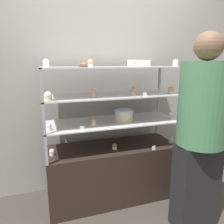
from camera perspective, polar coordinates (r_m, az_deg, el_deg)
ground_plane at (r=2.67m, az=0.00°, el=-21.08°), size 20.00×20.00×0.00m
back_wall at (r=2.60m, az=-2.77°, el=8.67°), size 8.00×0.05×2.60m
display_base at (r=2.51m, az=0.00°, el=-15.35°), size 1.39×0.50×0.61m
display_riser_lower at (r=2.30m, az=0.00°, el=-2.77°), size 1.39×0.50×0.28m
display_riser_middle at (r=2.24m, az=0.00°, el=4.18°), size 1.39×0.50×0.28m
display_riser_upper at (r=2.21m, az=0.00°, el=11.40°), size 1.39×0.50×0.28m
layer_cake_centerpiece at (r=2.32m, az=3.13°, el=-0.77°), size 0.20×0.20×0.11m
sheet_cake_frosted at (r=2.31m, az=6.98°, el=12.57°), size 0.19×0.15×0.06m
cupcake_0 at (r=2.23m, az=-15.42°, el=-10.10°), size 0.05×0.05×0.07m
cupcake_1 at (r=2.29m, az=0.61°, el=-8.95°), size 0.05×0.05×0.07m
cupcake_2 at (r=2.54m, az=15.07°, el=-7.15°), size 0.05×0.05×0.07m
price_tag_0 at (r=2.32m, az=10.85°, el=-9.22°), size 0.04×0.00×0.04m
cupcake_3 at (r=2.06m, az=-16.16°, el=-3.77°), size 0.05×0.05×0.06m
cupcake_4 at (r=2.13m, az=-4.81°, el=-2.75°), size 0.05×0.05×0.06m
cupcake_5 at (r=2.49m, az=14.94°, el=-0.84°), size 0.05×0.05×0.06m
price_tag_1 at (r=1.98m, az=-7.82°, el=-4.32°), size 0.04×0.00×0.04m
cupcake_6 at (r=1.99m, az=-16.35°, el=4.03°), size 0.06×0.06×0.08m
cupcake_7 at (r=2.08m, az=-4.97°, el=4.90°), size 0.06×0.06×0.08m
cupcake_8 at (r=2.22m, az=5.58°, el=5.40°), size 0.06×0.06×0.08m
cupcake_9 at (r=2.40m, az=15.13°, el=5.57°), size 0.06×0.06×0.08m
price_tag_2 at (r=2.11m, az=8.57°, el=4.55°), size 0.04×0.00×0.04m
cupcake_10 at (r=1.99m, az=-16.87°, el=12.09°), size 0.06×0.06×0.07m
cupcake_11 at (r=2.11m, az=-5.64°, el=12.59°), size 0.06×0.06×0.07m
cupcake_12 at (r=2.39m, az=16.26°, el=12.19°), size 0.06×0.06×0.07m
price_tag_3 at (r=2.04m, az=5.98°, el=12.25°), size 0.04×0.00×0.04m
donut_glazed at (r=2.17m, az=-7.02°, el=12.21°), size 0.13×0.13×0.04m
customer_figure at (r=2.01m, az=22.13°, el=-4.50°), size 0.40×0.40×1.73m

